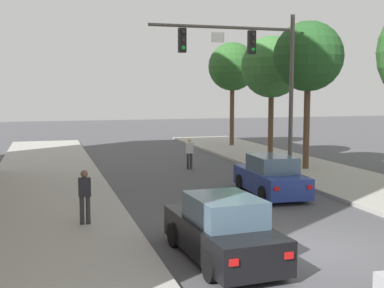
% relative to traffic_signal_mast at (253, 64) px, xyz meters
% --- Properties ---
extents(ground_plane, '(120.00, 120.00, 0.00)m').
position_rel_traffic_signal_mast_xyz_m(ground_plane, '(-2.64, -9.79, -5.36)').
color(ground_plane, '#4C4C51').
extents(sidewalk_left, '(5.00, 60.00, 0.15)m').
position_rel_traffic_signal_mast_xyz_m(sidewalk_left, '(-9.14, -9.79, -5.28)').
color(sidewalk_left, '#A8A59E').
rests_on(sidewalk_left, ground).
extents(traffic_signal_mast, '(6.91, 0.38, 7.50)m').
position_rel_traffic_signal_mast_xyz_m(traffic_signal_mast, '(0.00, 0.00, 0.00)').
color(traffic_signal_mast, '#514C47').
rests_on(traffic_signal_mast, sidewalk_right).
extents(car_lead_blue, '(2.00, 4.32, 1.60)m').
position_rel_traffic_signal_mast_xyz_m(car_lead_blue, '(-0.61, -3.30, -4.64)').
color(car_lead_blue, navy).
rests_on(car_lead_blue, ground).
extents(car_following_black, '(2.01, 4.32, 1.60)m').
position_rel_traffic_signal_mast_xyz_m(car_following_black, '(-5.08, -9.93, -4.64)').
color(car_following_black, black).
rests_on(car_following_black, ground).
extents(pedestrian_sidewalk_left_walker, '(0.36, 0.22, 1.64)m').
position_rel_traffic_signal_mast_xyz_m(pedestrian_sidewalk_left_walker, '(-8.10, -6.22, -4.30)').
color(pedestrian_sidewalk_left_walker, '#333338').
rests_on(pedestrian_sidewalk_left_walker, sidewalk_left).
extents(pedestrian_crossing_road, '(0.36, 0.22, 1.64)m').
position_rel_traffic_signal_mast_xyz_m(pedestrian_crossing_road, '(-1.87, 3.94, -4.45)').
color(pedestrian_crossing_road, '#333338').
rests_on(pedestrian_crossing_road, ground).
extents(street_tree_second, '(3.55, 3.55, 7.51)m').
position_rel_traffic_signal_mast_xyz_m(street_tree_second, '(3.70, 1.58, 0.49)').
color(street_tree_second, brown).
rests_on(street_tree_second, sidewalk_right).
extents(street_tree_third, '(3.67, 3.67, 7.25)m').
position_rel_traffic_signal_mast_xyz_m(street_tree_third, '(3.89, 6.17, 0.18)').
color(street_tree_third, brown).
rests_on(street_tree_third, sidewalk_right).
extents(street_tree_farthest, '(3.53, 3.53, 7.53)m').
position_rel_traffic_signal_mast_xyz_m(street_tree_farthest, '(4.10, 13.19, 0.52)').
color(street_tree_farthest, brown).
rests_on(street_tree_farthest, sidewalk_right).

